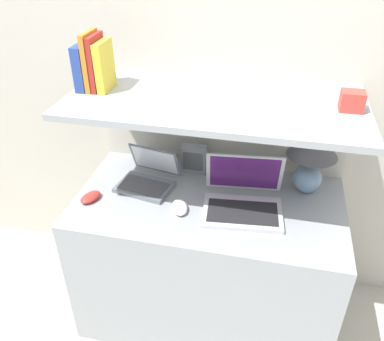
{
  "coord_description": "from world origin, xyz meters",
  "views": [
    {
      "loc": [
        0.25,
        -1.17,
        1.91
      ],
      "look_at": [
        -0.08,
        0.33,
        0.92
      ],
      "focal_mm": 38.0,
      "sensor_mm": 36.0,
      "label": 1
    }
  ],
  "objects_px": {
    "book_orange": "(91,61)",
    "book_yellow": "(104,66)",
    "table_lamp": "(313,150)",
    "computer_mouse": "(180,207)",
    "book_blue": "(84,66)",
    "laptop_small": "(148,178)",
    "shelf_gadget": "(352,101)",
    "book_red": "(97,63)",
    "second_mouse": "(90,197)",
    "laptop_large": "(243,199)",
    "router_box": "(194,159)"
  },
  "relations": [
    {
      "from": "table_lamp",
      "to": "computer_mouse",
      "type": "xyz_separation_m",
      "value": [
        -0.56,
        -0.28,
        -0.21
      ]
    },
    {
      "from": "book_blue",
      "to": "computer_mouse",
      "type": "bearing_deg",
      "value": -20.24
    },
    {
      "from": "computer_mouse",
      "to": "book_yellow",
      "type": "bearing_deg",
      "value": 155.09
    },
    {
      "from": "shelf_gadget",
      "to": "router_box",
      "type": "bearing_deg",
      "value": 165.66
    },
    {
      "from": "laptop_small",
      "to": "book_yellow",
      "type": "bearing_deg",
      "value": 178.44
    },
    {
      "from": "table_lamp",
      "to": "book_blue",
      "type": "height_order",
      "value": "book_blue"
    },
    {
      "from": "laptop_small",
      "to": "router_box",
      "type": "height_order",
      "value": "laptop_small"
    },
    {
      "from": "laptop_large",
      "to": "book_blue",
      "type": "height_order",
      "value": "book_blue"
    },
    {
      "from": "book_red",
      "to": "table_lamp",
      "type": "bearing_deg",
      "value": 6.73
    },
    {
      "from": "laptop_large",
      "to": "book_orange",
      "type": "distance_m",
      "value": 0.9
    },
    {
      "from": "shelf_gadget",
      "to": "book_red",
      "type": "bearing_deg",
      "value": 180.0
    },
    {
      "from": "book_red",
      "to": "laptop_small",
      "type": "bearing_deg",
      "value": -1.3
    },
    {
      "from": "laptop_small",
      "to": "book_blue",
      "type": "bearing_deg",
      "value": 179.02
    },
    {
      "from": "table_lamp",
      "to": "book_orange",
      "type": "xyz_separation_m",
      "value": [
        -0.98,
        -0.11,
        0.38
      ]
    },
    {
      "from": "second_mouse",
      "to": "book_blue",
      "type": "bearing_deg",
      "value": 99.33
    },
    {
      "from": "book_yellow",
      "to": "shelf_gadget",
      "type": "relative_size",
      "value": 2.33
    },
    {
      "from": "laptop_small",
      "to": "book_blue",
      "type": "distance_m",
      "value": 0.6
    },
    {
      "from": "book_blue",
      "to": "shelf_gadget",
      "type": "distance_m",
      "value": 1.12
    },
    {
      "from": "shelf_gadget",
      "to": "book_orange",
      "type": "bearing_deg",
      "value": 180.0
    },
    {
      "from": "table_lamp",
      "to": "second_mouse",
      "type": "height_order",
      "value": "table_lamp"
    },
    {
      "from": "book_blue",
      "to": "book_orange",
      "type": "distance_m",
      "value": 0.04
    },
    {
      "from": "computer_mouse",
      "to": "book_blue",
      "type": "xyz_separation_m",
      "value": [
        -0.46,
        0.17,
        0.56
      ]
    },
    {
      "from": "laptop_large",
      "to": "shelf_gadget",
      "type": "distance_m",
      "value": 0.62
    },
    {
      "from": "shelf_gadget",
      "to": "computer_mouse",
      "type": "bearing_deg",
      "value": -165.65
    },
    {
      "from": "router_box",
      "to": "book_yellow",
      "type": "xyz_separation_m",
      "value": [
        -0.36,
        -0.17,
        0.52
      ]
    },
    {
      "from": "computer_mouse",
      "to": "book_red",
      "type": "distance_m",
      "value": 0.72
    },
    {
      "from": "second_mouse",
      "to": "book_red",
      "type": "distance_m",
      "value": 0.61
    },
    {
      "from": "laptop_small",
      "to": "shelf_gadget",
      "type": "height_order",
      "value": "shelf_gadget"
    },
    {
      "from": "laptop_small",
      "to": "book_orange",
      "type": "xyz_separation_m",
      "value": [
        -0.22,
        0.0,
        0.57
      ]
    },
    {
      "from": "computer_mouse",
      "to": "book_blue",
      "type": "bearing_deg",
      "value": 159.76
    },
    {
      "from": "book_red",
      "to": "book_yellow",
      "type": "relative_size",
      "value": 1.11
    },
    {
      "from": "book_orange",
      "to": "shelf_gadget",
      "type": "bearing_deg",
      "value": 0.0
    },
    {
      "from": "router_box",
      "to": "book_orange",
      "type": "distance_m",
      "value": 0.7
    },
    {
      "from": "book_blue",
      "to": "book_orange",
      "type": "relative_size",
      "value": 0.79
    },
    {
      "from": "laptop_small",
      "to": "book_orange",
      "type": "bearing_deg",
      "value": 178.85
    },
    {
      "from": "book_red",
      "to": "shelf_gadget",
      "type": "relative_size",
      "value": 2.6
    },
    {
      "from": "laptop_large",
      "to": "shelf_gadget",
      "type": "bearing_deg",
      "value": 13.28
    },
    {
      "from": "book_orange",
      "to": "book_yellow",
      "type": "relative_size",
      "value": 1.17
    },
    {
      "from": "computer_mouse",
      "to": "shelf_gadget",
      "type": "xyz_separation_m",
      "value": [
        0.66,
        0.17,
        0.51
      ]
    },
    {
      "from": "computer_mouse",
      "to": "laptop_small",
      "type": "bearing_deg",
      "value": 140.87
    },
    {
      "from": "shelf_gadget",
      "to": "laptop_small",
      "type": "bearing_deg",
      "value": -179.71
    },
    {
      "from": "laptop_large",
      "to": "book_yellow",
      "type": "relative_size",
      "value": 1.81
    },
    {
      "from": "table_lamp",
      "to": "computer_mouse",
      "type": "distance_m",
      "value": 0.66
    },
    {
      "from": "computer_mouse",
      "to": "shelf_gadget",
      "type": "height_order",
      "value": "shelf_gadget"
    },
    {
      "from": "book_yellow",
      "to": "table_lamp",
      "type": "bearing_deg",
      "value": 6.96
    },
    {
      "from": "laptop_small",
      "to": "computer_mouse",
      "type": "relative_size",
      "value": 2.2
    },
    {
      "from": "laptop_small",
      "to": "book_yellow",
      "type": "xyz_separation_m",
      "value": [
        -0.16,
        0.0,
        0.55
      ]
    },
    {
      "from": "table_lamp",
      "to": "computer_mouse",
      "type": "height_order",
      "value": "table_lamp"
    },
    {
      "from": "second_mouse",
      "to": "book_orange",
      "type": "height_order",
      "value": "book_orange"
    },
    {
      "from": "table_lamp",
      "to": "book_orange",
      "type": "relative_size",
      "value": 1.44
    }
  ]
}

